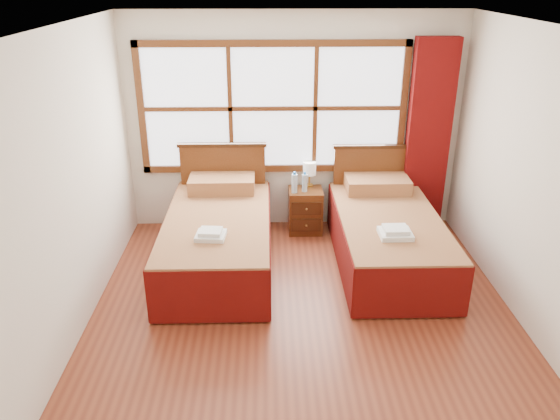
{
  "coord_description": "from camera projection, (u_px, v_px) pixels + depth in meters",
  "views": [
    {
      "loc": [
        -0.32,
        -4.15,
        2.99
      ],
      "look_at": [
        -0.2,
        0.7,
        0.85
      ],
      "focal_mm": 35.0,
      "sensor_mm": 36.0,
      "label": 1
    }
  ],
  "objects": [
    {
      "name": "floor",
      "position": [
        304.0,
        326.0,
        5.01
      ],
      "size": [
        4.5,
        4.5,
        0.0
      ],
      "primitive_type": "plane",
      "color": "brown",
      "rests_on": "ground"
    },
    {
      "name": "ceiling",
      "position": [
        310.0,
        29.0,
        3.96
      ],
      "size": [
        4.5,
        4.5,
        0.0
      ],
      "primitive_type": "plane",
      "rotation": [
        3.14,
        0.0,
        0.0
      ],
      "color": "white",
      "rests_on": "wall_back"
    },
    {
      "name": "wall_back",
      "position": [
        294.0,
        124.0,
        6.54
      ],
      "size": [
        4.0,
        0.0,
        4.0
      ],
      "primitive_type": "plane",
      "rotation": [
        1.57,
        0.0,
        0.0
      ],
      "color": "silver",
      "rests_on": "floor"
    },
    {
      "name": "wall_left",
      "position": [
        62.0,
        197.0,
        4.44
      ],
      "size": [
        0.0,
        4.5,
        4.5
      ],
      "primitive_type": "plane",
      "rotation": [
        1.57,
        0.0,
        1.57
      ],
      "color": "silver",
      "rests_on": "floor"
    },
    {
      "name": "wall_right",
      "position": [
        547.0,
        192.0,
        4.53
      ],
      "size": [
        0.0,
        4.5,
        4.5
      ],
      "primitive_type": "plane",
      "rotation": [
        1.57,
        0.0,
        -1.57
      ],
      "color": "silver",
      "rests_on": "floor"
    },
    {
      "name": "window",
      "position": [
        273.0,
        108.0,
        6.42
      ],
      "size": [
        3.16,
        0.06,
        1.56
      ],
      "color": "white",
      "rests_on": "wall_back"
    },
    {
      "name": "curtain",
      "position": [
        428.0,
        137.0,
        6.5
      ],
      "size": [
        0.5,
        0.16,
        2.3
      ],
      "primitive_type": "cube",
      "color": "#670B0A",
      "rests_on": "wall_back"
    },
    {
      "name": "bed_left",
      "position": [
        219.0,
        236.0,
        5.95
      ],
      "size": [
        1.13,
        2.19,
        1.1
      ],
      "color": "#361B0B",
      "rests_on": "floor"
    },
    {
      "name": "bed_right",
      "position": [
        387.0,
        235.0,
        5.99
      ],
      "size": [
        1.09,
        2.12,
        1.07
      ],
      "color": "#361B0B",
      "rests_on": "floor"
    },
    {
      "name": "nightstand",
      "position": [
        305.0,
        211.0,
        6.72
      ],
      "size": [
        0.41,
        0.41,
        0.55
      ],
      "color": "#592D13",
      "rests_on": "floor"
    },
    {
      "name": "towels_left",
      "position": [
        211.0,
        234.0,
        5.33
      ],
      "size": [
        0.31,
        0.27,
        0.08
      ],
      "rotation": [
        0.0,
        0.0,
        -0.09
      ],
      "color": "white",
      "rests_on": "bed_left"
    },
    {
      "name": "towels_right",
      "position": [
        395.0,
        232.0,
        5.4
      ],
      "size": [
        0.32,
        0.28,
        0.09
      ],
      "rotation": [
        0.0,
        0.0,
        0.01
      ],
      "color": "white",
      "rests_on": "bed_right"
    },
    {
      "name": "lamp",
      "position": [
        310.0,
        169.0,
        6.66
      ],
      "size": [
        0.16,
        0.16,
        0.31
      ],
      "color": "gold",
      "rests_on": "nightstand"
    },
    {
      "name": "bottle_near",
      "position": [
        294.0,
        183.0,
        6.5
      ],
      "size": [
        0.07,
        0.07,
        0.26
      ],
      "color": "silver",
      "rests_on": "nightstand"
    },
    {
      "name": "bottle_far",
      "position": [
        305.0,
        183.0,
        6.53
      ],
      "size": [
        0.06,
        0.06,
        0.25
      ],
      "color": "silver",
      "rests_on": "nightstand"
    }
  ]
}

